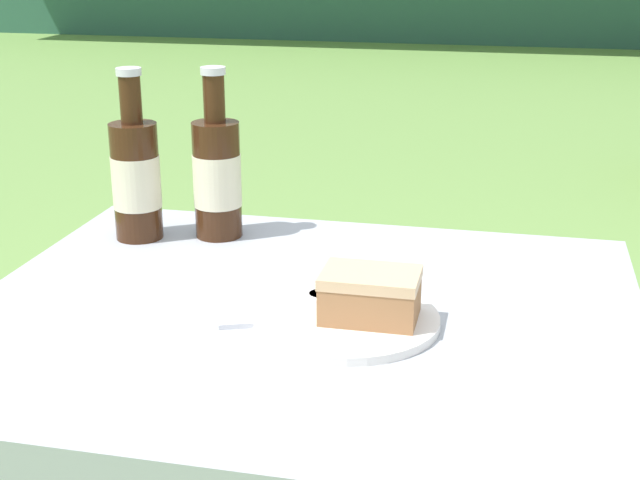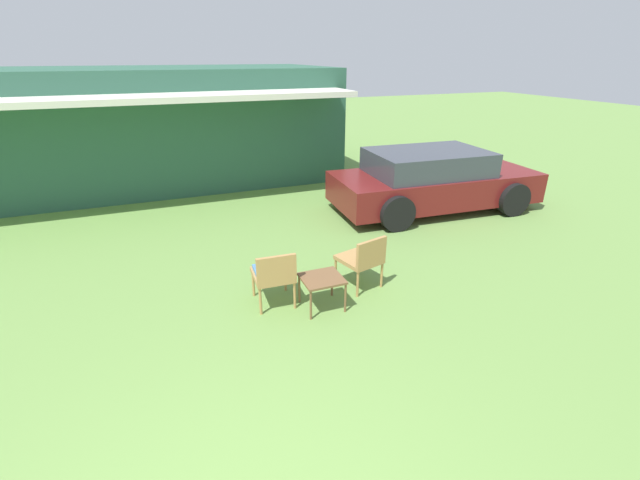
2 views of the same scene
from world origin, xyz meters
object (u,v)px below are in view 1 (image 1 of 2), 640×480
(cake_on_plate, at_px, (358,308))
(cola_bottle_far, at_px, (136,176))
(patio_table, at_px, (302,377))
(cola_bottle_near, at_px, (217,175))

(cake_on_plate, distance_m, cola_bottle_far, 0.42)
(patio_table, relative_size, cola_bottle_far, 3.24)
(cola_bottle_near, bearing_deg, patio_table, -52.33)
(cake_on_plate, height_order, cola_bottle_far, cola_bottle_far)
(patio_table, distance_m, cake_on_plate, 0.13)
(cake_on_plate, bearing_deg, cola_bottle_near, 134.01)
(cake_on_plate, relative_size, cola_bottle_near, 0.86)
(cola_bottle_near, relative_size, cola_bottle_far, 1.00)
(cola_bottle_far, bearing_deg, cola_bottle_near, 16.68)
(patio_table, relative_size, cola_bottle_near, 3.24)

